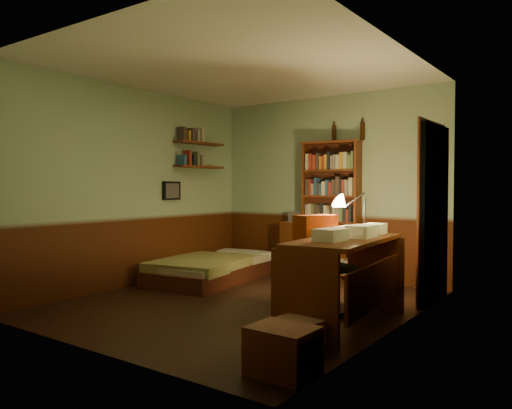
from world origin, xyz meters
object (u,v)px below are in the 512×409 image
Objects in this scene: desk at (344,282)px; desk_lamp at (365,203)px; office_chair at (328,259)px; bed at (211,260)px; dresser at (312,251)px; cardboard_box_b at (296,336)px; bookshelf at (331,211)px; cardboard_box_a at (283,351)px; mini_stereo at (300,217)px.

desk is 1.06m from desk_lamp.
bed is at bearing -176.22° from office_chair.
dresser reaches higher than cardboard_box_b.
bookshelf is (1.33, 1.01, 0.69)m from bed.
desk is at bearing -37.43° from dresser.
office_chair is 2.49× the size of cardboard_box_a.
bed is at bearing -148.78° from bookshelf.
bed is 1.45m from mini_stereo.
desk is at bearing -48.70° from mini_stereo.
desk is (2.51, -1.00, 0.13)m from bed.
desk is at bearing -28.69° from bed.
office_chair reaches higher than bed.
bookshelf is at bearing 115.72° from desk.
bed is at bearing -125.90° from mini_stereo.
bed is 1.22× the size of desk.
bookshelf reaches higher than bed.
dresser reaches higher than bed.
cardboard_box_b is at bearing 110.68° from cardboard_box_a.
dresser is at bearing 149.80° from desk_lamp.
office_chair reaches higher than cardboard_box_b.
bookshelf is at bearing 141.61° from desk_lamp.
bookshelf is 2.40m from desk.
mini_stereo is at bearing 125.13° from desk.
bed is 2.09× the size of dresser.
cardboard_box_a is at bearing -69.32° from cardboard_box_b.
bed is 2.70m from desk.
cardboard_box_a is (0.54, -1.71, -0.39)m from office_chair.
mini_stereo reaches higher than cardboard_box_a.
bookshelf is 1.74× the size of office_chair.
dresser is at bearing 116.95° from cardboard_box_b.
bed is 2.53m from desk_lamp.
office_chair is (0.83, -1.69, -0.41)m from bookshelf.
bed is 5.11× the size of cardboard_box_b.
desk is 0.50m from office_chair.
dresser is 1.99× the size of cardboard_box_a.
mini_stereo reaches higher than dresser.
bookshelf reaches higher than cardboard_box_a.
desk is 2.46× the size of desk_lamp.
dresser is at bearing 145.19° from office_chair.
cardboard_box_b is (0.03, -0.93, -0.28)m from desk.
mini_stereo is 0.75× the size of cardboard_box_b.
mini_stereo is at bearing 45.61° from bed.
desk is (1.43, -1.93, 0.01)m from dresser.
desk_lamp is (2.37, -0.24, 0.86)m from bed.
mini_stereo is 2.70m from desk.
desk is (1.70, -2.05, -0.46)m from mini_stereo.
cardboard_box_a is (1.62, -3.31, -0.23)m from dresser.
dresser is 2.40m from desk.
dresser is at bearing 33.60° from bed.
cardboard_box_b is (0.16, -1.69, -1.00)m from desk_lamp.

